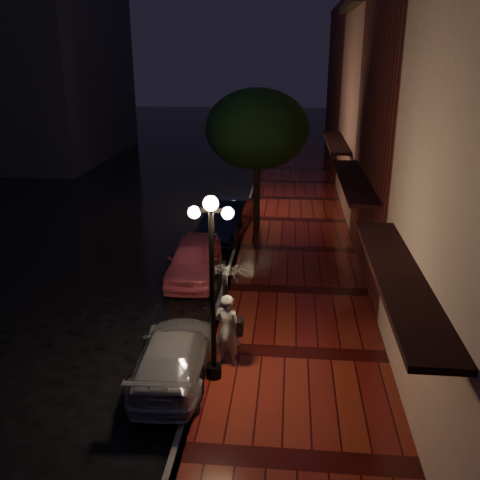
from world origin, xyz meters
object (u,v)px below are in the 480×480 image
at_px(parking_meter, 224,280).
at_px(streetlamp_far, 256,158).
at_px(street_tree, 258,132).
at_px(navy_car, 227,219).
at_px(woman_with_umbrella, 227,300).
at_px(silver_car, 174,355).
at_px(pink_car, 194,259).
at_px(streetlamp_near, 212,279).

bearing_deg(parking_meter, streetlamp_far, 103.65).
relative_size(streetlamp_far, street_tree, 0.74).
relative_size(navy_car, woman_with_umbrella, 1.73).
relative_size(street_tree, silver_car, 1.45).
bearing_deg(navy_car, silver_car, -84.43).
height_order(navy_car, woman_with_umbrella, woman_with_umbrella).
bearing_deg(parking_meter, pink_car, 132.57).
bearing_deg(street_tree, navy_car, -156.15).
relative_size(street_tree, pink_car, 1.46).
bearing_deg(silver_car, street_tree, -98.73).
bearing_deg(street_tree, streetlamp_near, -91.35).
distance_m(streetlamp_far, navy_car, 4.12).
xyz_separation_m(pink_car, parking_meter, (1.31, -2.49, 0.38)).
xyz_separation_m(silver_car, parking_meter, (0.75, 3.38, 0.47)).
bearing_deg(street_tree, silver_car, -96.34).
relative_size(streetlamp_far, parking_meter, 2.89).
xyz_separation_m(woman_with_umbrella, parking_meter, (-0.45, 2.88, -0.77)).
xyz_separation_m(streetlamp_far, parking_meter, (-0.20, -10.51, -1.55)).
xyz_separation_m(pink_car, woman_with_umbrella, (1.77, -5.36, 1.14)).
bearing_deg(pink_car, parking_meter, -63.61).
bearing_deg(woman_with_umbrella, pink_car, -54.59).
height_order(streetlamp_near, woman_with_umbrella, streetlamp_near).
bearing_deg(pink_car, woman_with_umbrella, -73.22).
distance_m(streetlamp_far, pink_car, 8.39).
height_order(street_tree, navy_car, street_tree).
height_order(pink_car, navy_car, navy_car).
xyz_separation_m(streetlamp_near, streetlamp_far, (0.00, 14.00, 0.00)).
bearing_deg(woman_with_umbrella, streetlamp_near, 84.72).
height_order(street_tree, silver_car, street_tree).
bearing_deg(streetlamp_near, streetlamp_far, 90.00).
xyz_separation_m(streetlamp_near, pink_car, (-1.51, 5.98, -1.92)).
relative_size(streetlamp_far, silver_car, 1.07).
bearing_deg(streetlamp_far, navy_car, -105.01).
relative_size(streetlamp_near, woman_with_umbrella, 1.70).
bearing_deg(streetlamp_far, street_tree, -85.09).
xyz_separation_m(streetlamp_near, street_tree, (0.26, 10.99, 1.64)).
bearing_deg(parking_meter, navy_car, 110.89).
height_order(street_tree, woman_with_umbrella, street_tree).
height_order(streetlamp_near, parking_meter, streetlamp_near).
bearing_deg(pink_car, streetlamp_far, 77.88).
distance_m(pink_car, parking_meter, 2.84).
height_order(woman_with_umbrella, parking_meter, woman_with_umbrella).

